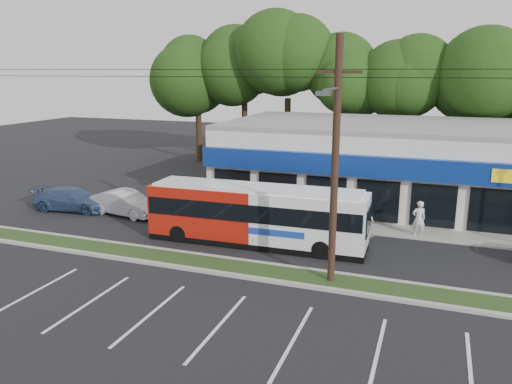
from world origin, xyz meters
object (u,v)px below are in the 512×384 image
Objects in this scene: metrobus at (256,214)px; car_silver at (126,203)px; utility_pole at (331,155)px; pedestrian_b at (368,222)px; pedestrian_a at (419,219)px; car_blue at (72,199)px.

metrobus is 2.46× the size of car_silver.
car_silver is (-13.73, 5.70, -4.66)m from utility_pole.
car_silver is at bearing 19.09° from pedestrian_b.
utility_pole is at bearing 44.27° from pedestrian_a.
car_blue is (-17.58, 5.48, -4.70)m from utility_pole.
utility_pole is at bearing -102.82° from car_silver.
car_silver is 0.93× the size of car_blue.
utility_pole is at bearing 98.69° from pedestrian_b.
car_blue is at bearing 162.69° from utility_pole.
pedestrian_b is at bearing -92.92° from car_blue.
pedestrian_a reaches higher than car_silver.
metrobus is 2.28× the size of car_blue.
car_silver is 3.02× the size of pedestrian_b.
car_silver is 14.51m from pedestrian_b.
pedestrian_b is at bearing 29.72° from metrobus.
utility_pole is 19.00m from car_blue.
car_silver is 2.32× the size of pedestrian_a.
metrobus is 13.32m from car_blue.
utility_pole is at bearing -40.59° from metrobus.
car_blue is 18.37m from pedestrian_b.
pedestrian_a is at bearing 25.65° from metrobus.
metrobus is at bearing 5.17° from pedestrian_a.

